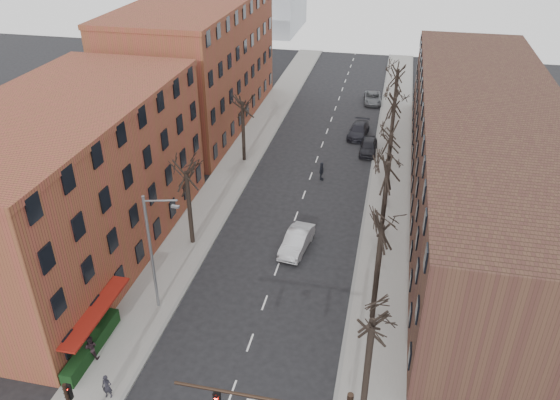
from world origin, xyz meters
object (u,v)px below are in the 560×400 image
Objects in this scene: silver_sedan at (297,241)px; parked_car_near at (369,146)px; pedestrian_a at (107,387)px; parked_car_mid at (358,130)px.

parked_car_near is (4.30, 19.90, -0.04)m from silver_sedan.
parked_car_near is 2.82× the size of pedestrian_a.
pedestrian_a reaches higher than parked_car_near.
silver_sedan is 20.36m from parked_car_near.
parked_car_mid is at bearing 67.83° from pedestrian_a.
silver_sedan is 24.46m from parked_car_mid.
silver_sedan reaches higher than parked_car_mid.
pedestrian_a is (-12.12, -36.90, 0.18)m from parked_car_near.
silver_sedan is at bearing 57.55° from pedestrian_a.
silver_sedan is 0.97× the size of parked_car_mid.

